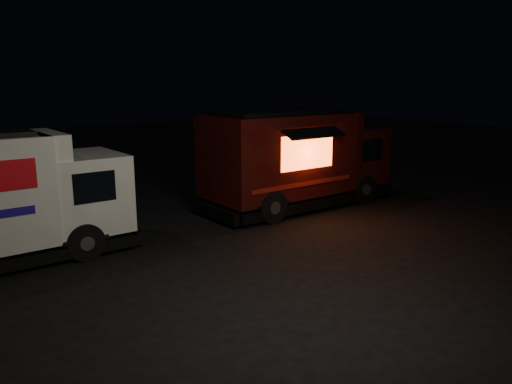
{
  "coord_description": "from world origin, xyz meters",
  "views": [
    {
      "loc": [
        -6.12,
        -9.81,
        4.36
      ],
      "look_at": [
        2.04,
        2.0,
        1.13
      ],
      "focal_mm": 35.0,
      "sensor_mm": 36.0,
      "label": 1
    }
  ],
  "objects": [
    {
      "name": "red_truck",
      "position": [
        4.92,
        3.53,
        1.69
      ],
      "size": [
        7.4,
        3.04,
        3.39
      ],
      "primitive_type": null,
      "rotation": [
        0.0,
        0.0,
        0.05
      ],
      "color": "#340E09",
      "rests_on": "ground"
    },
    {
      "name": "ground",
      "position": [
        0.0,
        0.0,
        0.0
      ],
      "size": [
        80.0,
        80.0,
        0.0
      ],
      "primitive_type": "plane",
      "color": "black",
      "rests_on": "ground"
    }
  ]
}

